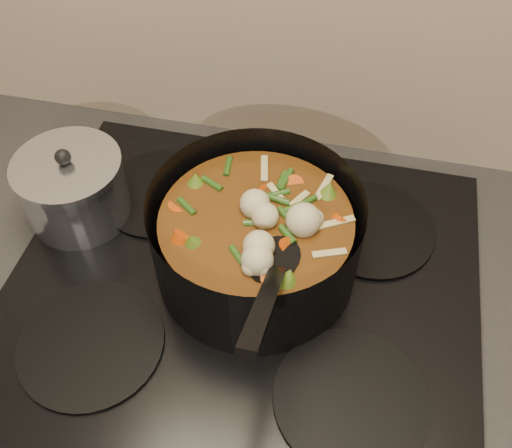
# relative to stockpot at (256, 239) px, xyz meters

# --- Properties ---
(counter) EXTENTS (2.64, 0.64, 0.91)m
(counter) POSITION_rel_stockpot_xyz_m (-0.01, -0.03, -0.54)
(counter) COLOR brown
(counter) RESTS_ON ground
(stovetop) EXTENTS (0.62, 0.54, 0.03)m
(stovetop) POSITION_rel_stockpot_xyz_m (-0.01, -0.03, -0.07)
(stovetop) COLOR black
(stovetop) RESTS_ON counter
(stockpot) EXTENTS (0.31, 0.38, 0.20)m
(stockpot) POSITION_rel_stockpot_xyz_m (0.00, 0.00, 0.00)
(stockpot) COLOR black
(stockpot) RESTS_ON stovetop
(saucepan) EXTENTS (0.15, 0.15, 0.12)m
(saucepan) POSITION_rel_stockpot_xyz_m (-0.27, 0.04, -0.01)
(saucepan) COLOR silver
(saucepan) RESTS_ON stovetop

